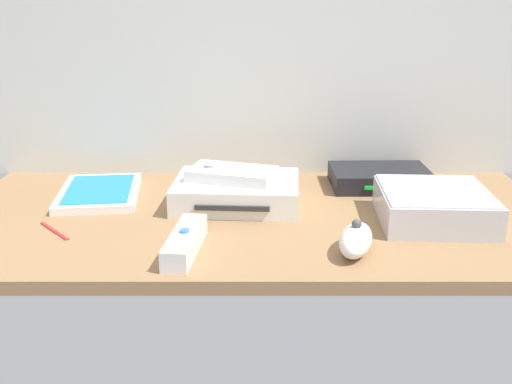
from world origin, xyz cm
name	(u,v)px	position (x,y,z in cm)	size (l,w,h in cm)	color
ground_plane	(256,221)	(0.00, 0.00, -1.00)	(100.00, 48.00, 2.00)	#936D47
back_wall	(256,8)	(0.00, 24.60, 32.00)	(110.00, 1.20, 64.00)	silver
game_console	(237,192)	(-3.31, 5.43, 2.20)	(21.97, 17.51, 4.40)	white
mini_computer	(434,206)	(28.29, -2.81, 2.64)	(17.76, 17.76, 5.30)	silver
game_case	(99,193)	(-27.99, 9.38, 0.76)	(15.67, 20.42, 1.56)	white
network_router	(379,178)	(23.21, 15.39, 1.70)	(18.20, 12.62, 3.40)	black
remote_wand	(185,242)	(-9.98, -14.72, 1.51)	(5.16, 15.10, 3.40)	white
remote_nunchuk	(356,240)	(13.93, -15.17, 2.04)	(7.17, 10.86, 5.10)	white
remote_classic_pad	(232,174)	(-4.10, 5.38, 5.41)	(16.11, 11.87, 2.40)	white
stylus_pen	(54,230)	(-30.86, -7.20, 0.35)	(0.70, 0.70, 9.00)	red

